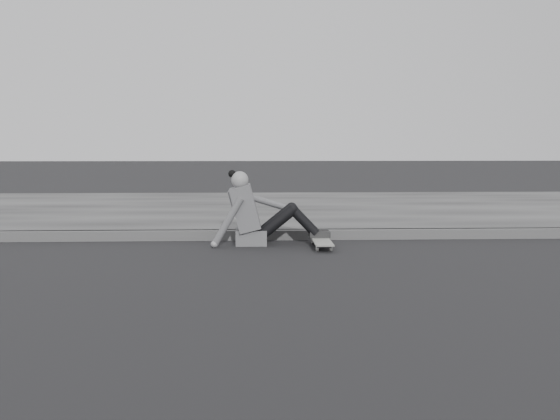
{
  "coord_description": "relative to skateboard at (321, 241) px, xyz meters",
  "views": [
    {
      "loc": [
        -2.82,
        -5.04,
        1.17
      ],
      "look_at": [
        -2.56,
        1.31,
        0.5
      ],
      "focal_mm": 40.0,
      "sensor_mm": 36.0,
      "label": 1
    }
  ],
  "objects": [
    {
      "name": "sidewalk",
      "position": [
        2.06,
        3.64,
        -0.01
      ],
      "size": [
        24.0,
        6.0,
        0.12
      ],
      "primitive_type": "cube",
      "color": "#3C3C3C",
      "rests_on": "ground"
    },
    {
      "name": "skateboard",
      "position": [
        0.0,
        0.0,
        0.0
      ],
      "size": [
        0.2,
        0.78,
        0.09
      ],
      "color": "#A3A39E",
      "rests_on": "ground"
    },
    {
      "name": "seated_woman",
      "position": [
        -0.73,
        0.25,
        0.29
      ],
      "size": [
        1.38,
        0.46,
        0.88
      ],
      "color": "#535456",
      "rests_on": "ground"
    },
    {
      "name": "curb",
      "position": [
        2.06,
        0.62,
        -0.01
      ],
      "size": [
        24.0,
        0.16,
        0.12
      ],
      "primitive_type": "cube",
      "color": "#484848",
      "rests_on": "ground"
    }
  ]
}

